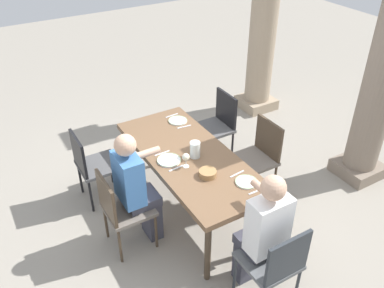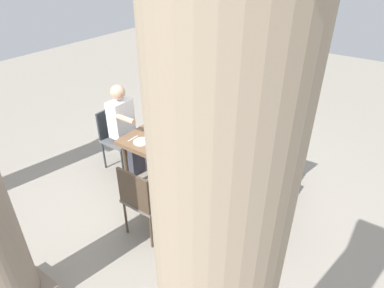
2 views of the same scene
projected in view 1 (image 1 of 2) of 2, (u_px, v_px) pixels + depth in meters
The scene contains 22 objects.
ground_plane at pixel (190, 210), 4.63m from camera, with size 16.00×16.00×0.00m, color gray.
dining_table at pixel (190, 160), 4.25m from camera, with size 1.93×0.82×0.75m.
chair_west_north at pixel (218, 122), 5.21m from camera, with size 0.44×0.44×0.90m.
chair_west_south at pixel (91, 163), 4.52m from camera, with size 0.44×0.44×0.87m.
chair_mid_north at pixel (259, 154), 4.61m from camera, with size 0.44×0.44×0.92m.
chair_mid_south at pixel (120, 207), 3.92m from camera, with size 0.44×0.44×0.88m.
chair_head_east at pixel (275, 262), 3.35m from camera, with size 0.44×0.44×0.89m.
diner_woman_green at pixel (136, 186), 3.90m from camera, with size 0.35×0.49×1.28m.
diner_man_white at pixel (262, 231), 3.40m from camera, with size 0.49×0.35×1.30m.
stone_column_near at pixel (265, 12), 5.82m from camera, with size 0.51×0.51×3.09m.
plate_0 at pixel (178, 121), 4.78m from camera, with size 0.22×0.22×0.02m.
fork_0 at pixel (172, 116), 4.89m from camera, with size 0.02×0.17×0.01m, color silver.
spoon_0 at pixel (184, 127), 4.68m from camera, with size 0.02×0.17×0.01m, color silver.
plate_1 at pixel (169, 160), 4.13m from camera, with size 0.24×0.24×0.02m.
wine_glass_1 at pixel (186, 157), 3.99m from camera, with size 0.07×0.07×0.15m.
fork_1 at pixel (162, 153), 4.24m from camera, with size 0.02×0.17×0.01m, color silver.
spoon_1 at pixel (176, 168), 4.02m from camera, with size 0.02×0.17×0.01m, color silver.
plate_2 at pixel (246, 182), 3.84m from camera, with size 0.21×0.21×0.02m.
fork_2 at pixel (237, 174), 3.95m from camera, with size 0.02×0.17×0.01m, color silver.
spoon_2 at pixel (256, 191), 3.73m from camera, with size 0.02×0.17×0.01m, color silver.
water_pitcher at pixel (195, 150), 4.15m from camera, with size 0.11×0.11×0.17m.
bread_basket at pixel (208, 173), 3.91m from camera, with size 0.17×0.17×0.06m, color #9E7547.
Camera 1 is at (2.99, -1.73, 3.17)m, focal length 38.50 mm.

